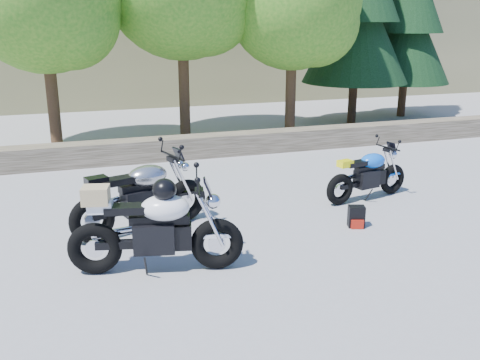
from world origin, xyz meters
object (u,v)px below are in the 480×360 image
blue_bike (368,175)px  backpack (356,217)px  silver_bike (142,197)px  white_bike (155,227)px

blue_bike → backpack: 1.47m
silver_bike → white_bike: bearing=-108.3°
silver_bike → backpack: bearing=-32.1°
white_bike → blue_bike: white_bike is taller
silver_bike → blue_bike: (4.03, 0.27, -0.10)m
silver_bike → blue_bike: silver_bike is taller
white_bike → backpack: bearing=22.5°
silver_bike → backpack: (3.15, -0.87, -0.38)m
white_bike → blue_bike: 4.41m
white_bike → backpack: white_bike is taller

